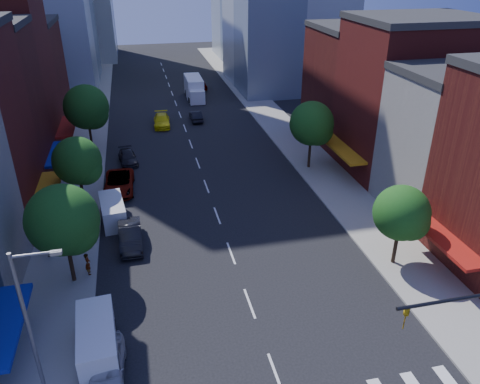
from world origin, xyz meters
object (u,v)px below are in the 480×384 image
at_px(parked_car_second, 130,236).
at_px(traffic_car_oncoming, 196,116).
at_px(parked_car_third, 119,183).
at_px(parked_car_rear, 128,158).
at_px(cargo_van_far, 113,212).
at_px(box_truck, 194,89).
at_px(taxi, 162,121).
at_px(pedestrian_far, 48,245).
at_px(traffic_car_far, 200,85).
at_px(parked_car_front, 107,367).
at_px(cargo_van_near, 97,342).
at_px(pedestrian_near, 88,264).

relative_size(parked_car_second, traffic_car_oncoming, 1.21).
xyz_separation_m(parked_car_third, parked_car_rear, (0.90, 6.82, -0.19)).
height_order(cargo_van_far, box_truck, box_truck).
relative_size(taxi, box_truck, 0.63).
bearing_deg(pedestrian_far, traffic_car_far, -175.92).
bearing_deg(traffic_car_far, parked_car_front, 74.48).
bearing_deg(parked_car_third, traffic_car_far, 72.40).
relative_size(parked_car_rear, taxi, 0.86).
bearing_deg(cargo_van_near, box_truck, 71.93).
bearing_deg(pedestrian_far, parked_car_second, 118.92).
xyz_separation_m(parked_car_rear, cargo_van_far, (-1.38, -12.82, 0.35)).
bearing_deg(cargo_van_near, pedestrian_near, 92.73).
xyz_separation_m(parked_car_rear, pedestrian_far, (-6.04, -17.16, 0.41)).
bearing_deg(parked_car_front, cargo_van_far, 91.23).
height_order(cargo_van_near, pedestrian_near, cargo_van_near).
xyz_separation_m(parked_car_third, cargo_van_far, (-0.47, -6.00, 0.16)).
xyz_separation_m(cargo_van_far, taxi, (5.99, 24.68, -0.24)).
relative_size(parked_car_third, taxi, 1.16).
height_order(cargo_van_near, taxi, cargo_van_near).
bearing_deg(cargo_van_far, box_truck, 65.18).
bearing_deg(traffic_car_oncoming, pedestrian_far, 62.20).
distance_m(taxi, traffic_car_far, 19.75).
bearing_deg(cargo_van_far, pedestrian_far, -143.80).
relative_size(parked_car_front, taxi, 0.93).
bearing_deg(parked_car_rear, traffic_car_oncoming, 46.83).
bearing_deg(parked_car_front, box_truck, 78.85).
bearing_deg(taxi, traffic_car_far, 69.50).
xyz_separation_m(parked_car_front, parked_car_second, (1.47, 13.12, 0.01)).
bearing_deg(parked_car_rear, parked_car_second, -97.37).
bearing_deg(traffic_car_oncoming, cargo_van_near, 73.86).
xyz_separation_m(cargo_van_far, traffic_car_oncoming, (10.77, 25.85, -0.30)).
distance_m(parked_car_third, parked_car_rear, 6.88).
height_order(parked_car_third, parked_car_rear, parked_car_third).
bearing_deg(parked_car_rear, traffic_car_far, 59.94).
bearing_deg(traffic_car_oncoming, cargo_van_far, 66.66).
height_order(taxi, pedestrian_near, pedestrian_near).
bearing_deg(pedestrian_near, pedestrian_far, 34.35).
bearing_deg(pedestrian_near, parked_car_rear, -19.01).
xyz_separation_m(parked_car_second, taxi, (4.61, 28.67, -0.08)).
xyz_separation_m(box_truck, pedestrian_far, (-16.81, -41.52, -0.51)).
xyz_separation_m(traffic_car_far, pedestrian_near, (-15.52, -50.16, 0.22)).
xyz_separation_m(traffic_car_far, pedestrian_far, (-18.56, -47.11, 0.26)).
relative_size(parked_car_third, traffic_car_far, 1.29).
xyz_separation_m(cargo_van_far, pedestrian_near, (-1.62, -7.39, 0.02)).
height_order(cargo_van_far, taxi, cargo_van_far).
bearing_deg(pedestrian_near, traffic_car_oncoming, -31.02).
distance_m(parked_car_front, parked_car_third, 23.12).
bearing_deg(traffic_car_oncoming, box_truck, -97.65).
relative_size(traffic_car_oncoming, traffic_car_far, 0.90).
bearing_deg(parked_car_second, pedestrian_far, -177.79).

